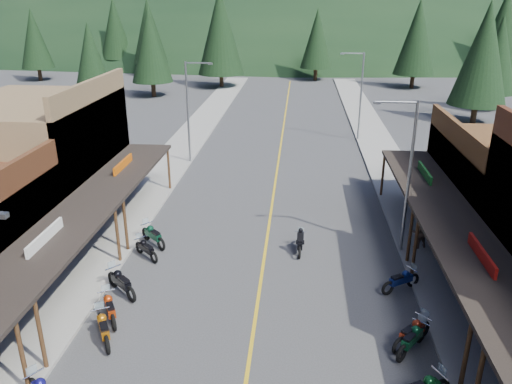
% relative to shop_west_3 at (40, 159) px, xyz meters
% --- Properties ---
extents(ground, '(220.00, 220.00, 0.00)m').
position_rel_shop_west_3_xyz_m(ground, '(13.78, -11.30, -3.52)').
color(ground, '#38383A').
rests_on(ground, ground).
extents(centerline, '(0.15, 90.00, 0.01)m').
position_rel_shop_west_3_xyz_m(centerline, '(13.78, 8.70, -3.51)').
color(centerline, gold).
rests_on(centerline, ground).
extents(sidewalk_west, '(3.40, 94.00, 0.15)m').
position_rel_shop_west_3_xyz_m(sidewalk_west, '(5.08, 8.70, -3.44)').
color(sidewalk_west, gray).
rests_on(sidewalk_west, ground).
extents(sidewalk_east, '(3.40, 94.00, 0.15)m').
position_rel_shop_west_3_xyz_m(sidewalk_east, '(22.48, 8.70, -3.44)').
color(sidewalk_east, gray).
rests_on(sidewalk_east, ground).
extents(shop_west_3, '(10.90, 10.20, 8.20)m').
position_rel_shop_west_3_xyz_m(shop_west_3, '(0.00, 0.00, 0.00)').
color(shop_west_3, brown).
rests_on(shop_west_3, ground).
extents(streetlight_1, '(2.16, 0.18, 8.00)m').
position_rel_shop_west_3_xyz_m(streetlight_1, '(6.83, 10.70, 0.94)').
color(streetlight_1, gray).
rests_on(streetlight_1, ground).
extents(streetlight_2, '(2.16, 0.18, 8.00)m').
position_rel_shop_west_3_xyz_m(streetlight_2, '(20.74, -3.30, 0.94)').
color(streetlight_2, gray).
rests_on(streetlight_2, ground).
extents(streetlight_3, '(2.16, 0.18, 8.00)m').
position_rel_shop_west_3_xyz_m(streetlight_3, '(20.74, 18.70, 0.94)').
color(streetlight_3, gray).
rests_on(streetlight_3, ground).
extents(ridge_hill, '(310.00, 140.00, 60.00)m').
position_rel_shop_west_3_xyz_m(ridge_hill, '(13.78, 123.70, -3.52)').
color(ridge_hill, black).
rests_on(ridge_hill, ground).
extents(pine_0, '(5.04, 5.04, 11.00)m').
position_rel_shop_west_3_xyz_m(pine_0, '(-26.22, 50.70, 2.96)').
color(pine_0, black).
rests_on(pine_0, ground).
extents(pine_1, '(5.88, 5.88, 12.50)m').
position_rel_shop_west_3_xyz_m(pine_1, '(-10.22, 58.70, 3.72)').
color(pine_1, black).
rests_on(pine_1, ground).
extents(pine_2, '(6.72, 6.72, 14.00)m').
position_rel_shop_west_3_xyz_m(pine_2, '(3.78, 46.70, 4.47)').
color(pine_2, black).
rests_on(pine_2, ground).
extents(pine_3, '(5.04, 5.04, 11.00)m').
position_rel_shop_west_3_xyz_m(pine_3, '(17.78, 54.70, 2.96)').
color(pine_3, black).
rests_on(pine_3, ground).
extents(pine_4, '(5.88, 5.88, 12.50)m').
position_rel_shop_west_3_xyz_m(pine_4, '(31.78, 48.70, 3.72)').
color(pine_4, black).
rests_on(pine_4, ground).
extents(pine_5, '(6.72, 6.72, 14.00)m').
position_rel_shop_west_3_xyz_m(pine_5, '(47.78, 60.70, 4.47)').
color(pine_5, black).
rests_on(pine_5, ground).
extents(pine_7, '(5.88, 5.88, 12.50)m').
position_rel_shop_west_3_xyz_m(pine_7, '(-18.22, 64.70, 3.72)').
color(pine_7, black).
rests_on(pine_7, ground).
extents(pine_8, '(4.48, 4.48, 10.00)m').
position_rel_shop_west_3_xyz_m(pine_8, '(-8.22, 28.70, 2.46)').
color(pine_8, black).
rests_on(pine_8, ground).
extents(pine_9, '(4.93, 4.93, 10.80)m').
position_rel_shop_west_3_xyz_m(pine_9, '(37.78, 33.70, 2.86)').
color(pine_9, black).
rests_on(pine_9, ground).
extents(pine_10, '(5.38, 5.38, 11.60)m').
position_rel_shop_west_3_xyz_m(pine_10, '(-4.22, 38.70, 3.27)').
color(pine_10, black).
rests_on(pine_10, ground).
extents(pine_11, '(5.82, 5.82, 12.40)m').
position_rel_shop_west_3_xyz_m(pine_11, '(33.78, 26.70, 3.67)').
color(pine_11, black).
rests_on(pine_11, ground).
extents(bike_west_7, '(1.74, 2.31, 1.28)m').
position_rel_shop_west_3_xyz_m(bike_west_7, '(8.07, -11.74, -2.88)').
color(bike_west_7, '#9A530B').
rests_on(bike_west_7, ground).
extents(bike_west_8, '(1.71, 2.25, 1.24)m').
position_rel_shop_west_3_xyz_m(bike_west_8, '(7.82, -10.39, -2.90)').
color(bike_west_8, '#AF340C').
rests_on(bike_west_8, ground).
extents(bike_west_9, '(2.24, 2.14, 1.33)m').
position_rel_shop_west_3_xyz_m(bike_west_9, '(7.64, -8.48, -2.85)').
color(bike_west_9, black).
rests_on(bike_west_9, ground).
extents(bike_west_10, '(1.92, 1.83, 1.14)m').
position_rel_shop_west_3_xyz_m(bike_west_10, '(7.77, -5.11, -2.95)').
color(bike_west_10, black).
rests_on(bike_west_10, ground).
extents(bike_west_11, '(2.13, 2.11, 1.29)m').
position_rel_shop_west_3_xyz_m(bike_west_11, '(7.73, -3.67, -2.88)').
color(bike_west_11, '#0B3925').
rests_on(bike_west_11, ground).
extents(bike_east_7, '(1.88, 2.12, 1.22)m').
position_rel_shop_west_3_xyz_m(bike_east_7, '(19.82, -11.36, -2.91)').
color(bike_east_7, '#0D4223').
rests_on(bike_east_7, ground).
extents(bike_east_8, '(2.11, 2.05, 1.26)m').
position_rel_shop_west_3_xyz_m(bike_east_8, '(19.89, -10.99, -2.89)').
color(bike_east_8, maroon).
rests_on(bike_east_8, ground).
extents(bike_east_9, '(2.13, 1.70, 1.19)m').
position_rel_shop_west_3_xyz_m(bike_east_9, '(20.18, -7.11, -2.92)').
color(bike_east_9, navy).
rests_on(bike_east_9, ground).
extents(rider_on_bike, '(0.71, 1.97, 1.49)m').
position_rel_shop_west_3_xyz_m(rider_on_bike, '(15.61, -3.80, -2.92)').
color(rider_on_bike, black).
rests_on(rider_on_bike, ground).
extents(pedestrian_east_b, '(1.01, 0.81, 1.81)m').
position_rel_shop_west_3_xyz_m(pedestrian_east_b, '(21.81, -2.96, -2.46)').
color(pedestrian_east_b, brown).
rests_on(pedestrian_east_b, sidewalk_east).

